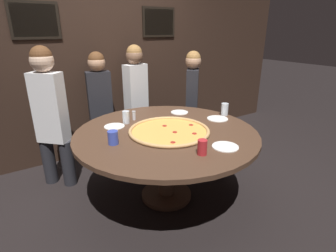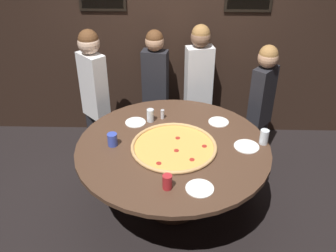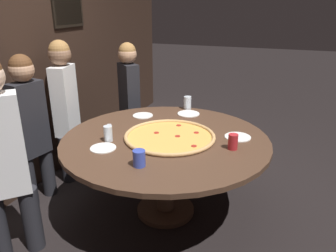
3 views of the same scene
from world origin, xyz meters
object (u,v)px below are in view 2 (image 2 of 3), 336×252
white_plate_beside_cup (219,122)px  condiment_shaker (162,114)px  drink_cup_near_right (150,115)px  white_plate_right_side (136,122)px  diner_side_left (155,81)px  dining_table (173,155)px  drink_cup_far_right (167,182)px  giant_pizza (174,146)px  diner_centre_back (199,79)px  white_plate_left_side (246,146)px  diner_far_right (262,99)px  white_plate_near_front (200,188)px  diner_side_right (94,89)px  drink_cup_beside_pizza (264,137)px  drink_cup_far_left (112,140)px

white_plate_beside_cup → condiment_shaker: (-0.56, 0.06, 0.05)m
drink_cup_near_right → white_plate_right_side: size_ratio=0.64×
diner_side_left → drink_cup_near_right: bearing=99.8°
dining_table → condiment_shaker: (-0.11, 0.47, 0.16)m
drink_cup_far_right → giant_pizza: bearing=85.2°
diner_centre_back → white_plate_left_side: bearing=94.0°
dining_table → white_plate_left_side: (0.66, -0.01, 0.12)m
dining_table → condiment_shaker: bearing=103.2°
white_plate_right_side → diner_centre_back: bearing=51.5°
diner_centre_back → diner_side_left: (-0.51, 0.01, -0.04)m
white_plate_left_side → diner_centre_back: diner_centre_back is taller
diner_centre_back → diner_far_right: (0.66, -0.40, -0.04)m
dining_table → white_plate_near_front: 0.63m
giant_pizza → condiment_shaker: 0.52m
diner_side_right → condiment_shaker: bearing=-163.7°
drink_cup_beside_pizza → dining_table: bearing=-176.2°
drink_cup_far_right → diner_far_right: (0.98, 1.38, -0.01)m
condiment_shaker → diner_side_right: size_ratio=0.06×
drink_cup_near_right → dining_table: bearing=-61.3°
white_plate_right_side → diner_far_right: size_ratio=0.15×
white_plate_right_side → diner_far_right: (1.32, 0.43, 0.05)m
drink_cup_far_left → white_plate_left_side: 1.20m
diner_side_left → white_plate_right_side: bearing=90.0°
giant_pizza → white_plate_beside_cup: 0.62m
dining_table → condiment_shaker: 0.51m
diner_side_right → white_plate_right_side: bearing=179.4°
white_plate_left_side → giant_pizza: bearing=-177.3°
white_plate_left_side → diner_centre_back: bearing=107.2°
white_plate_beside_cup → diner_centre_back: size_ratio=0.14×
drink_cup_far_left → diner_centre_back: (0.83, 1.22, 0.04)m
giant_pizza → drink_cup_near_right: bearing=117.7°
drink_cup_far_right → diner_far_right: diner_far_right is taller
diner_far_right → dining_table: bearing=-9.0°
drink_cup_near_right → diner_side_right: diner_side_right is taller
white_plate_beside_cup → diner_centre_back: bearing=101.6°
condiment_shaker → diner_far_right: diner_far_right is taller
condiment_shaker → diner_far_right: (1.05, 0.34, 0.00)m
giant_pizza → diner_centre_back: bearing=77.5°
white_plate_beside_cup → diner_centre_back: (-0.16, 0.80, 0.09)m
dining_table → diner_side_left: (-0.22, 1.22, 0.17)m
white_plate_left_side → white_plate_near_front: size_ratio=1.02×
drink_cup_near_right → white_plate_near_front: 1.09m
white_plate_beside_cup → diner_side_right: diner_side_right is taller
giant_pizza → white_plate_near_front: bearing=-69.2°
diner_side_right → diner_far_right: bearing=-137.7°
drink_cup_near_right → drink_cup_beside_pizza: 1.11m
white_plate_right_side → drink_cup_far_right: bearing=-70.4°
drink_cup_far_right → white_plate_left_side: drink_cup_far_right is taller
white_plate_left_side → condiment_shaker: bearing=148.3°
white_plate_right_side → condiment_shaker: size_ratio=2.09×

